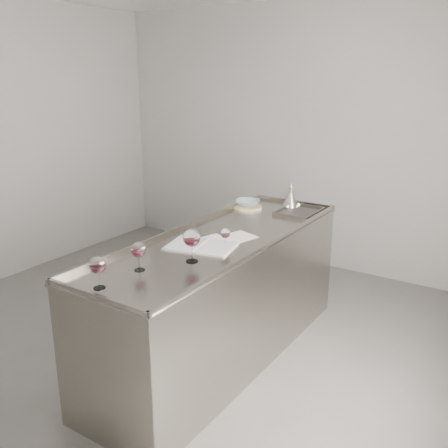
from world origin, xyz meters
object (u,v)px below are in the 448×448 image
Objects in this scene: wine_glass_left at (98,266)px; notebook at (201,246)px; wine_funnel at (291,199)px; wine_glass_middle at (139,250)px; ceramic_bowl at (248,203)px; wine_glass_small at (225,234)px; wine_glass_right at (192,238)px; counter at (221,298)px.

wine_glass_left is 0.37× the size of notebook.
wine_funnel is (0.03, 1.30, 0.06)m from notebook.
ceramic_bowl is at bearing 96.68° from wine_glass_middle.
wine_glass_small is 0.27× the size of notebook.
wine_glass_middle is 0.34m from wine_glass_right.
wine_glass_middle is at bearing -92.96° from wine_funnel.
wine_funnel is (0.10, 1.85, -0.06)m from wine_glass_middle.
wine_glass_left is 0.87m from notebook.
wine_glass_middle is 0.84× the size of wine_funnel.
wine_glass_right is at bearing -95.28° from wine_glass_small.
wine_glass_left is 0.87× the size of wine_funnel.
wine_glass_middle is 1.31× the size of wine_glass_small.
counter is at bearing 85.49° from wine_glass_left.
wine_glass_right is 1.35m from ceramic_bowl.
wine_glass_left reaches higher than ceramic_bowl.
wine_glass_left is 1.04× the size of wine_glass_middle.
counter is 0.97m from wine_glass_middle.
wine_glass_right is 1.02× the size of ceramic_bowl.
counter is 1.24m from wine_glass_left.
wine_glass_middle is at bearing 88.79° from wine_glass_left.
counter is at bearing 101.52° from wine_glass_right.
notebook is 1.31m from wine_funnel.
notebook is (-0.11, 0.25, -0.15)m from wine_glass_right.
wine_glass_small is at bearing -67.78° from ceramic_bowl.
notebook is at bearing -150.63° from wine_glass_small.
wine_glass_right is (0.18, 0.60, 0.02)m from wine_glass_left.
counter is 1.20m from wine_funnel.
wine_glass_middle is 0.56m from notebook.
ceramic_bowl reaches higher than counter.
wine_glass_middle reaches higher than counter.
wine_glass_middle reaches higher than notebook.
wine_glass_left is 0.88× the size of ceramic_bowl.
wine_glass_right is at bearing 73.12° from wine_glass_left.
wine_funnel reaches higher than counter.
wine_glass_right is at bearing -78.48° from counter.
wine_glass_small is (0.03, 0.33, -0.06)m from wine_glass_right.
wine_glass_right reaches higher than wine_glass_small.
wine_glass_right is at bearing -78.79° from notebook.
counter is 1.00m from ceramic_bowl.
counter is 0.60m from wine_glass_small.
wine_glass_left is at bearing -102.85° from wine_glass_small.
counter is 0.79m from wine_glass_right.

